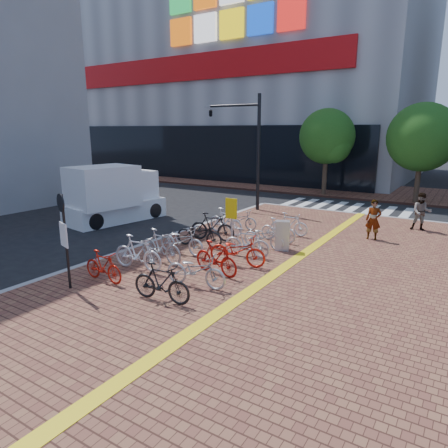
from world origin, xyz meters
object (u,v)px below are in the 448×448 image
Objects in this scene: box_truck at (113,195)px; bike_8 at (161,283)px; bike_5 at (212,227)px; utility_box at (282,235)px; bike_2 at (161,246)px; bike_4 at (199,234)px; bike_12 at (247,243)px; bike_13 at (264,236)px; bike_7 at (240,219)px; bike_10 at (216,258)px; bike_0 at (103,266)px; yellow_sign at (231,213)px; pedestrian_a at (373,220)px; bike_6 at (226,221)px; pedestrian_b at (421,212)px; bike_11 at (237,251)px; traffic_light_pole at (236,131)px; bike_1 at (138,253)px; bike_9 at (196,270)px; bike_14 at (278,230)px; bike_3 at (182,240)px; notice_sign at (64,230)px; bike_15 at (290,224)px.

bike_8 is at bearing -36.45° from box_truck.
utility_box is at bearing -95.05° from bike_5.
bike_4 is at bearing 6.42° from bike_2.
bike_4 is 7.11m from box_truck.
utility_box is (0.75, 1.45, 0.05)m from bike_12.
bike_13 is at bearing -4.34° from box_truck.
bike_7 is 0.99× the size of bike_13.
bike_10 is 1.02× the size of bike_13.
bike_0 is 5.71m from yellow_sign.
bike_0 is 0.94× the size of pedestrian_a.
bike_5 reaches higher than bike_6.
box_truck is at bearing 103.43° from bike_6.
utility_box is (3.25, 5.91, 0.09)m from bike_0.
pedestrian_b is at bearing 47.09° from yellow_sign.
pedestrian_b is (7.17, 5.36, 0.29)m from bike_6.
bike_11 is 11.24m from traffic_light_pole.
yellow_sign is (-2.05, -0.39, 0.73)m from utility_box.
bike_6 is 1.11× the size of pedestrian_b.
bike_13 is (2.33, 4.49, -0.13)m from bike_1.
box_truck is (-6.82, 1.89, 0.70)m from bike_4.
bike_2 is at bearing 169.97° from bike_5.
yellow_sign is at bearing -53.31° from bike_4.
bike_6 is 6.12m from bike_9.
bike_14 is 0.87× the size of yellow_sign.
bike_1 is 3.29m from bike_4.
bike_8 is 1.00× the size of bike_10.
bike_2 is 3.30m from bike_8.
bike_8 is 2.53m from bike_10.
bike_13 is 1.01× the size of pedestrian_b.
bike_9 is (2.34, -2.31, -0.01)m from bike_3.
traffic_light_pole reaches higher than bike_13.
notice_sign is at bearing -130.67° from pedestrian_b.
bike_3 is 2.52m from bike_10.
bike_3 is at bearing 171.75° from bike_4.
bike_15 is 1.44× the size of utility_box.
bike_1 is 5.46m from bike_6.
bike_3 is at bearing -2.77° from bike_0.
bike_2 is at bearing 158.69° from bike_14.
bike_5 is at bearing 124.02° from bike_14.
bike_1 is 2.73m from bike_8.
bike_8 is 1.34m from bike_9.
bike_0 is at bearing 178.94° from bike_2.
bike_9 is 8.79m from pedestrian_a.
bike_15 is at bearing -8.33° from bike_9.
bike_11 is at bearing -9.48° from bike_8.
bike_2 is 1.13× the size of bike_7.
bike_8 is (2.18, -2.48, -0.05)m from bike_2.
bike_1 is 12.16m from traffic_light_pole.
bike_14 reaches higher than bike_13.
bike_4 is 4.16m from bike_9.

